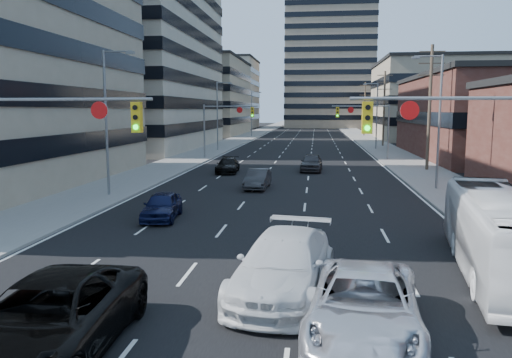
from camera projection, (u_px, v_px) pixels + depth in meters
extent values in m
cube|color=black|center=(308.00, 129.00, 138.26)|extent=(18.00, 300.00, 0.02)
cube|color=slate|center=(266.00, 129.00, 139.61)|extent=(5.00, 300.00, 0.15)
cube|color=slate|center=(350.00, 129.00, 136.89)|extent=(5.00, 300.00, 0.15)
cube|color=#ADA089|center=(109.00, 49.00, 70.69)|extent=(26.00, 34.00, 28.00)
cube|color=gray|center=(197.00, 98.00, 110.50)|extent=(20.00, 30.00, 16.00)
cube|color=#472119|center=(510.00, 118.00, 56.13)|extent=(20.00, 30.00, 9.00)
cube|color=gray|center=(439.00, 101.00, 93.03)|extent=(22.00, 28.00, 14.00)
cube|color=gray|center=(330.00, 32.00, 153.22)|extent=(26.00, 26.00, 58.00)
cube|color=#ADA089|center=(215.00, 94.00, 150.03)|extent=(24.00, 24.00, 20.00)
cube|color=gray|center=(428.00, 108.00, 133.64)|extent=(22.00, 22.00, 12.00)
cylinder|color=slate|center=(67.00, 99.00, 18.29)|extent=(6.50, 0.12, 0.12)
cube|color=gold|center=(137.00, 117.00, 18.07)|extent=(0.35, 0.28, 1.10)
cylinder|color=black|center=(135.00, 107.00, 17.86)|extent=(0.18, 0.06, 0.18)
cylinder|color=black|center=(135.00, 117.00, 17.91)|extent=(0.18, 0.06, 0.18)
cylinder|color=#0CE526|center=(136.00, 127.00, 17.96)|extent=(0.18, 0.06, 0.18)
cylinder|color=white|center=(99.00, 110.00, 18.17)|extent=(0.64, 0.06, 0.64)
cylinder|color=slate|center=(448.00, 98.00, 16.69)|extent=(6.50, 0.12, 0.12)
cube|color=gold|center=(367.00, 118.00, 17.09)|extent=(0.35, 0.28, 1.10)
cylinder|color=black|center=(368.00, 107.00, 16.89)|extent=(0.18, 0.06, 0.18)
cylinder|color=black|center=(368.00, 118.00, 16.94)|extent=(0.18, 0.06, 0.18)
cylinder|color=#0CE526|center=(367.00, 128.00, 16.99)|extent=(0.18, 0.06, 0.18)
cylinder|color=white|center=(410.00, 110.00, 16.86)|extent=(0.64, 0.06, 0.64)
cylinder|color=slate|center=(204.00, 132.00, 55.44)|extent=(0.18, 0.18, 6.00)
cylinder|color=slate|center=(231.00, 106.00, 54.70)|extent=(6.00, 0.12, 0.12)
cube|color=gold|center=(252.00, 112.00, 54.51)|extent=(0.35, 0.28, 1.10)
cylinder|color=black|center=(252.00, 109.00, 54.30)|extent=(0.18, 0.06, 0.18)
cylinder|color=black|center=(252.00, 112.00, 54.35)|extent=(0.18, 0.06, 0.18)
cylinder|color=#0CE526|center=(252.00, 115.00, 54.40)|extent=(0.18, 0.06, 0.18)
cylinder|color=white|center=(240.00, 110.00, 54.61)|extent=(0.64, 0.06, 0.64)
cylinder|color=slate|center=(388.00, 133.00, 53.08)|extent=(0.18, 0.18, 6.00)
cylinder|color=slate|center=(360.00, 106.00, 53.05)|extent=(6.00, 0.12, 0.12)
cube|color=gold|center=(337.00, 112.00, 53.42)|extent=(0.35, 0.28, 1.10)
cylinder|color=black|center=(338.00, 109.00, 53.21)|extent=(0.18, 0.06, 0.18)
cylinder|color=black|center=(338.00, 112.00, 53.26)|extent=(0.18, 0.06, 0.18)
cylinder|color=#0CE526|center=(337.00, 116.00, 53.31)|extent=(0.18, 0.06, 0.18)
cylinder|color=white|center=(351.00, 110.00, 53.19)|extent=(0.64, 0.06, 0.64)
cylinder|color=#4C3D2D|center=(430.00, 109.00, 43.62)|extent=(0.28, 0.28, 11.00)
cube|color=#4C3D2D|center=(432.00, 51.00, 42.95)|extent=(2.20, 0.10, 0.10)
cube|color=#4C3D2D|center=(432.00, 63.00, 43.08)|extent=(2.20, 0.10, 0.10)
cube|color=#4C3D2D|center=(431.00, 75.00, 43.22)|extent=(2.20, 0.10, 0.10)
cylinder|color=#4C3D2D|center=(384.00, 109.00, 73.12)|extent=(0.28, 0.28, 11.00)
cube|color=#4C3D2D|center=(385.00, 75.00, 72.45)|extent=(2.20, 0.10, 0.10)
cube|color=#4C3D2D|center=(385.00, 82.00, 72.58)|extent=(2.20, 0.10, 0.10)
cube|color=#4C3D2D|center=(385.00, 89.00, 72.72)|extent=(2.20, 0.10, 0.10)
cylinder|color=#4C3D2D|center=(365.00, 109.00, 102.62)|extent=(0.28, 0.28, 11.00)
cube|color=#4C3D2D|center=(365.00, 85.00, 101.95)|extent=(2.20, 0.10, 0.10)
cube|color=#4C3D2D|center=(365.00, 90.00, 102.08)|extent=(2.20, 0.10, 0.10)
cube|color=#4C3D2D|center=(365.00, 95.00, 102.22)|extent=(2.20, 0.10, 0.10)
cylinder|color=slate|center=(106.00, 125.00, 30.71)|extent=(0.16, 0.16, 9.00)
cylinder|color=slate|center=(117.00, 51.00, 30.00)|extent=(1.80, 0.10, 0.10)
cube|color=slate|center=(130.00, 53.00, 29.92)|extent=(0.50, 0.22, 0.14)
cylinder|color=slate|center=(217.00, 117.00, 65.13)|extent=(0.16, 0.16, 9.00)
cylinder|color=slate|center=(224.00, 83.00, 64.42)|extent=(1.80, 0.10, 0.10)
cube|color=slate|center=(230.00, 83.00, 64.33)|extent=(0.50, 0.22, 0.14)
cylinder|color=slate|center=(252.00, 114.00, 99.55)|extent=(0.16, 0.16, 9.00)
cylinder|color=slate|center=(256.00, 92.00, 98.84)|extent=(1.80, 0.10, 0.10)
cube|color=slate|center=(260.00, 92.00, 98.75)|extent=(0.50, 0.22, 0.14)
cylinder|color=slate|center=(439.00, 124.00, 33.14)|extent=(0.16, 0.16, 9.00)
cylinder|color=slate|center=(428.00, 56.00, 32.64)|extent=(1.80, 0.10, 0.10)
cube|color=slate|center=(416.00, 58.00, 32.75)|extent=(0.50, 0.22, 0.14)
cylinder|color=slate|center=(377.00, 117.00, 67.56)|extent=(0.16, 0.16, 9.00)
cylinder|color=slate|center=(371.00, 84.00, 67.06)|extent=(1.80, 0.10, 0.10)
cube|color=slate|center=(365.00, 84.00, 67.17)|extent=(0.50, 0.22, 0.14)
imported|color=black|center=(48.00, 320.00, 10.92)|extent=(3.07, 6.29, 1.72)
imported|color=silver|center=(284.00, 265.00, 14.69)|extent=(3.32, 6.42, 1.78)
imported|color=silver|center=(364.00, 305.00, 11.93)|extent=(3.21, 5.93, 1.58)
imported|color=silver|center=(499.00, 234.00, 16.33)|extent=(3.70, 10.25, 2.79)
imported|color=#0D1235|center=(162.00, 206.00, 24.81)|extent=(1.98, 4.12, 1.36)
imported|color=#2C2C2E|center=(258.00, 179.00, 34.47)|extent=(1.59, 4.12, 1.34)
imported|color=black|center=(228.00, 165.00, 43.11)|extent=(2.03, 4.50, 1.28)
imported|color=#333335|center=(311.00, 162.00, 44.25)|extent=(2.05, 4.67, 1.56)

